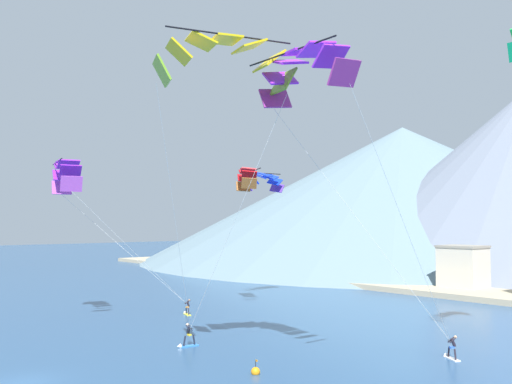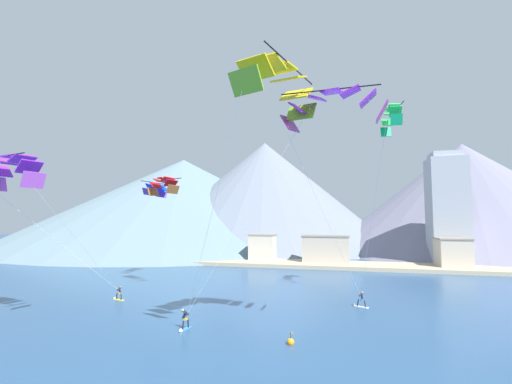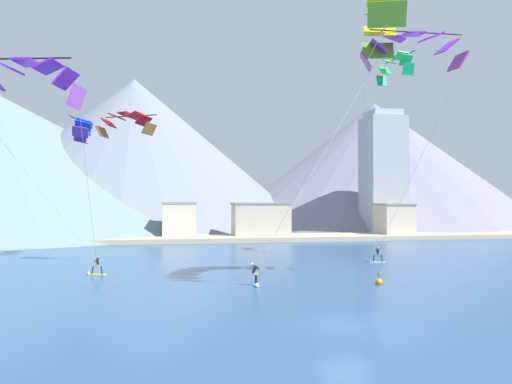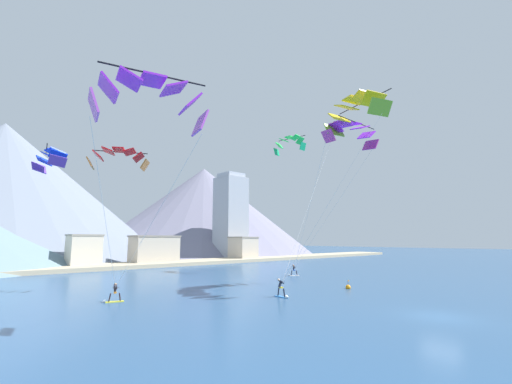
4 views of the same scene
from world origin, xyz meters
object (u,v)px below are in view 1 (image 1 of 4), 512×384
(parafoil_kite_distant_mid_solo, at_px, (247,176))
(kitesurfer_mid_center, at_px, (451,352))
(race_marker_buoy, at_px, (256,372))
(kitesurfer_near_trail, at_px, (187,339))
(parafoil_kite_near_trail, at_px, (225,57))
(parafoil_kite_distant_high_outer, at_px, (264,180))
(parafoil_kite_mid_center, at_px, (304,69))
(kitesurfer_near_lead, at_px, (187,310))
(parafoil_kite_near_lead, at_px, (67,173))

(parafoil_kite_distant_mid_solo, bearing_deg, kitesurfer_mid_center, -5.51)
(kitesurfer_mid_center, height_order, race_marker_buoy, kitesurfer_mid_center)
(kitesurfer_near_trail, xyz_separation_m, parafoil_kite_distant_mid_solo, (-10.25, 14.15, 13.54))
(kitesurfer_near_trail, bearing_deg, parafoil_kite_near_trail, -19.06)
(kitesurfer_near_trail, xyz_separation_m, parafoil_kite_distant_high_outer, (-15.28, 20.80, 13.73))
(parafoil_kite_near_trail, bearing_deg, parafoil_kite_distant_high_outer, 135.21)
(parafoil_kite_mid_center, bearing_deg, parafoil_kite_near_trail, -142.44)
(kitesurfer_near_trail, bearing_deg, kitesurfer_mid_center, 38.61)
(kitesurfer_near_trail, distance_m, parafoil_kite_distant_mid_solo, 22.10)
(kitesurfer_near_lead, bearing_deg, race_marker_buoy, -22.80)
(kitesurfer_near_trail, distance_m, race_marker_buoy, 9.28)
(kitesurfer_near_trail, bearing_deg, race_marker_buoy, -6.17)
(kitesurfer_mid_center, relative_size, parafoil_kite_near_trail, 0.09)
(kitesurfer_near_trail, distance_m, parafoil_kite_near_trail, 20.97)
(kitesurfer_near_lead, distance_m, parafoil_kite_distant_mid_solo, 15.08)
(kitesurfer_near_trail, xyz_separation_m, parafoil_kite_mid_center, (12.57, -0.04, 17.83))
(kitesurfer_mid_center, relative_size, parafoil_kite_distant_high_outer, 0.27)
(parafoil_kite_mid_center, relative_size, parafoil_kite_distant_high_outer, 2.84)
(parafoil_kite_near_lead, xyz_separation_m, race_marker_buoy, (24.17, 2.44, -13.59))
(parafoil_kite_distant_high_outer, bearing_deg, parafoil_kite_mid_center, -36.82)
(race_marker_buoy, bearing_deg, kitesurfer_mid_center, 66.73)
(parafoil_kite_near_lead, bearing_deg, kitesurfer_near_lead, 77.42)
(kitesurfer_mid_center, bearing_deg, parafoil_kite_distant_high_outer, 163.17)
(parafoil_kite_near_lead, height_order, parafoil_kite_distant_mid_solo, parafoil_kite_distant_mid_solo)
(kitesurfer_near_lead, relative_size, parafoil_kite_near_lead, 0.13)
(parafoil_kite_near_lead, distance_m, parafoil_kite_distant_high_outer, 24.25)
(parafoil_kite_mid_center, height_order, parafoil_kite_distant_high_outer, parafoil_kite_mid_center)
(kitesurfer_near_trail, xyz_separation_m, race_marker_buoy, (9.22, -1.00, -0.38))
(kitesurfer_near_lead, bearing_deg, parafoil_kite_distant_mid_solo, 70.69)
(parafoil_kite_near_trail, xyz_separation_m, parafoil_kite_distant_high_outer, (-23.99, 23.81, -5.10))
(parafoil_kite_distant_mid_solo, bearing_deg, race_marker_buoy, -37.87)
(kitesurfer_near_lead, relative_size, parafoil_kite_mid_center, 0.10)
(parafoil_kite_mid_center, relative_size, parafoil_kite_distant_mid_solo, 3.04)
(parafoil_kite_near_trail, relative_size, parafoil_kite_mid_center, 1.05)
(kitesurfer_near_trail, xyz_separation_m, parafoil_kite_near_lead, (-14.95, -3.43, 13.21))
(parafoil_kite_near_lead, distance_m, parafoil_kite_mid_center, 28.11)
(parafoil_kite_near_lead, xyz_separation_m, parafoil_kite_distant_mid_solo, (4.69, 17.58, 0.33))
(parafoil_kite_near_lead, relative_size, parafoil_kite_distant_high_outer, 2.12)
(kitesurfer_near_lead, xyz_separation_m, parafoil_kite_near_lead, (-2.57, -11.52, 13.32))
(kitesurfer_mid_center, bearing_deg, parafoil_kite_near_lead, -152.90)
(parafoil_kite_distant_mid_solo, bearing_deg, parafoil_kite_distant_high_outer, 127.02)
(parafoil_kite_near_lead, relative_size, parafoil_kite_mid_center, 0.74)
(parafoil_kite_mid_center, xyz_separation_m, parafoil_kite_distant_mid_solo, (-22.82, 14.19, -4.29))
(parafoil_kite_mid_center, distance_m, parafoil_kite_distant_high_outer, 35.03)
(kitesurfer_near_trail, relative_size, parafoil_kite_near_trail, 0.09)
(parafoil_kite_mid_center, distance_m, parafoil_kite_distant_mid_solo, 27.21)
(parafoil_kite_distant_high_outer, bearing_deg, race_marker_buoy, -41.67)
(kitesurfer_mid_center, distance_m, parafoil_kite_distant_mid_solo, 28.52)
(kitesurfer_near_lead, xyz_separation_m, kitesurfer_mid_center, (27.07, 3.65, 0.04))
(parafoil_kite_near_lead, height_order, parafoil_kite_distant_high_outer, parafoil_kite_distant_high_outer)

